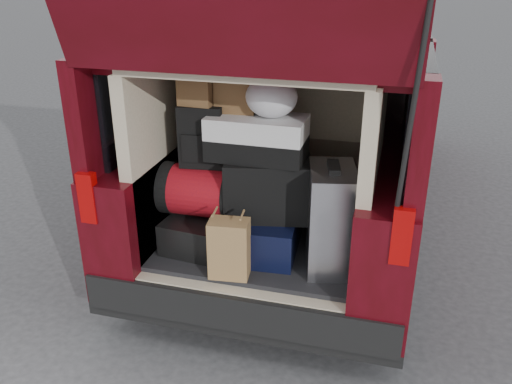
% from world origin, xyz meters
% --- Properties ---
extents(ground, '(80.00, 80.00, 0.00)m').
position_xyz_m(ground, '(0.00, 0.00, 0.00)').
color(ground, '#323234').
rests_on(ground, ground).
extents(minivan, '(1.90, 5.35, 2.77)m').
position_xyz_m(minivan, '(0.00, 1.86, 0.91)').
color(minivan, black).
rests_on(minivan, ground).
extents(load_floor, '(1.24, 1.05, 0.55)m').
position_xyz_m(load_floor, '(0.00, 0.28, 0.28)').
color(load_floor, black).
rests_on(load_floor, ground).
extents(black_hardshell, '(0.43, 0.55, 0.21)m').
position_xyz_m(black_hardshell, '(-0.37, 0.14, 0.65)').
color(black_hardshell, black).
rests_on(black_hardshell, load_floor).
extents(navy_hardshell, '(0.49, 0.58, 0.24)m').
position_xyz_m(navy_hardshell, '(0.02, 0.16, 0.67)').
color(navy_hardshell, black).
rests_on(navy_hardshell, load_floor).
extents(silver_roller, '(0.34, 0.46, 0.62)m').
position_xyz_m(silver_roller, '(0.46, 0.08, 0.86)').
color(silver_roller, white).
rests_on(silver_roller, load_floor).
extents(kraft_bag, '(0.24, 0.17, 0.35)m').
position_xyz_m(kraft_bag, '(-0.08, -0.19, 0.73)').
color(kraft_bag, '#A27449').
rests_on(kraft_bag, load_floor).
extents(red_duffel, '(0.50, 0.33, 0.32)m').
position_xyz_m(red_duffel, '(-0.36, 0.14, 0.92)').
color(red_duffel, '#A10E12').
rests_on(red_duffel, black_hardshell).
extents(black_soft_case, '(0.56, 0.40, 0.37)m').
position_xyz_m(black_soft_case, '(0.06, 0.17, 0.98)').
color(black_soft_case, black).
rests_on(black_soft_case, navy_hardshell).
extents(backpack, '(0.28, 0.19, 0.38)m').
position_xyz_m(backpack, '(-0.35, 0.17, 1.27)').
color(backpack, black).
rests_on(backpack, red_duffel).
extents(twotone_duffel, '(0.58, 0.30, 0.26)m').
position_xyz_m(twotone_duffel, '(-0.01, 0.17, 1.29)').
color(twotone_duffel, white).
rests_on(twotone_duffel, black_soft_case).
extents(grocery_sack_lower, '(0.21, 0.17, 0.18)m').
position_xyz_m(grocery_sack_lower, '(-0.38, 0.19, 1.55)').
color(grocery_sack_lower, brown).
rests_on(grocery_sack_lower, backpack).
extents(grocery_sack_upper, '(0.25, 0.21, 0.24)m').
position_xyz_m(grocery_sack_upper, '(-0.16, 0.27, 1.54)').
color(grocery_sack_upper, brown).
rests_on(grocery_sack_upper, twotone_duffel).
extents(plastic_bag_center, '(0.34, 0.33, 0.24)m').
position_xyz_m(plastic_bag_center, '(0.08, 0.18, 1.54)').
color(plastic_bag_center, white).
rests_on(plastic_bag_center, twotone_duffel).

